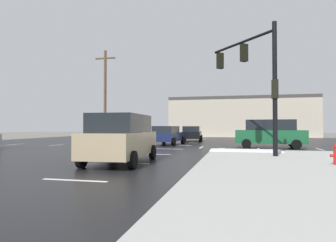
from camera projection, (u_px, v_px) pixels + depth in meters
ground_plane at (175, 147)px, 21.83m from camera, size 120.00×120.00×0.00m
road_asphalt at (175, 147)px, 21.83m from camera, size 44.00×44.00×0.02m
snow_strip_curbside at (245, 150)px, 16.82m from camera, size 4.00×1.60×0.06m
lane_markings at (188, 149)px, 20.22m from camera, size 36.15×36.15×0.01m
traffic_signal_mast at (256, 72)px, 15.07m from camera, size 3.24×3.90×6.46m
strip_building_background at (241, 117)px, 47.00m from camera, size 22.19×8.00×6.21m
sedan_black at (192, 133)px, 30.17m from camera, size 2.29×4.64×1.58m
sedan_navy at (168, 135)px, 24.64m from camera, size 2.27×4.63×1.58m
suv_tan at (121, 137)px, 12.17m from camera, size 2.39×4.92×2.03m
sedan_white at (118, 133)px, 30.61m from camera, size 2.24×4.62×1.58m
suv_green at (270, 133)px, 21.00m from camera, size 4.92×2.39×2.03m
utility_pole_far at (105, 94)px, 30.29m from camera, size 2.20×0.28×9.51m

